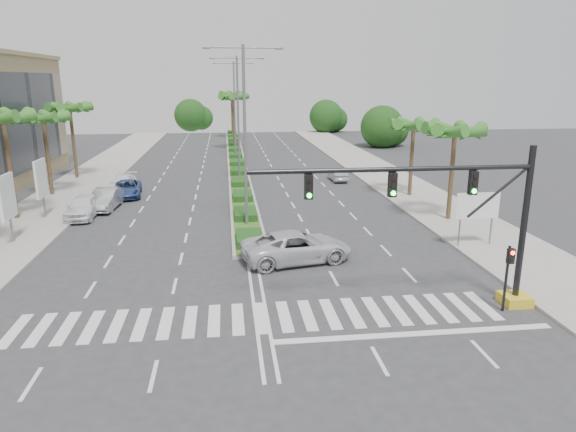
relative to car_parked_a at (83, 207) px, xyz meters
name	(u,v)px	position (x,y,z in m)	size (l,w,h in m)	color
ground	(261,318)	(11.80, -18.02, -0.83)	(160.00, 160.00, 0.00)	#333335
footpath_right	(426,200)	(27.00, 1.98, -0.75)	(6.00, 120.00, 0.15)	gray
footpath_left	(45,211)	(-3.40, 1.98, -0.75)	(6.00, 120.00, 0.15)	gray
median	(236,159)	(11.80, 26.98, -0.73)	(2.20, 75.00, 0.20)	gray
median_grass	(236,158)	(11.80, 26.98, -0.61)	(1.80, 75.00, 0.04)	#2F561D
signal_gantry	(475,233)	(21.07, -18.03, 2.63)	(12.60, 1.20, 7.20)	gold
pedestrian_signal	(508,268)	(22.40, -18.70, 1.22)	(0.28, 0.36, 3.00)	black
direction_sign	(477,208)	(25.30, -10.03, 1.63)	(2.70, 0.11, 3.40)	slate
billboard_near	(7,197)	(-2.70, -6.02, 2.14)	(0.18, 2.10, 4.35)	slate
billboard_far	(41,179)	(-2.70, -0.02, 2.14)	(0.18, 2.10, 4.35)	slate
palm_left_mid	(3,121)	(-4.70, -0.02, 6.25)	(4.57, 4.68, 7.95)	brown
palm_left_far	(43,121)	(-4.70, 7.98, 5.67)	(4.57, 4.68, 7.35)	brown
palm_left_end	(70,110)	(-4.70, 15.98, 6.06)	(4.57, 4.68, 7.75)	brown
palm_right_near	(455,134)	(26.30, -4.02, 5.38)	(4.57, 4.68, 7.05)	brown
palm_right_far	(414,128)	(26.30, 3.98, 5.09)	(4.57, 4.68, 6.75)	brown
palm_median_a	(233,99)	(11.80, 36.98, 6.35)	(4.57, 4.68, 8.05)	brown
palm_median_b	(232,96)	(11.80, 51.98, 6.35)	(4.57, 4.68, 8.05)	brown
streetlight_near	(245,128)	(11.80, -4.02, 5.98)	(5.10, 0.25, 12.00)	slate
streetlight_mid	(238,112)	(11.80, 11.98, 5.98)	(5.10, 0.25, 12.00)	slate
streetlight_far	(235,105)	(11.80, 27.98, 5.98)	(5.10, 0.25, 12.00)	slate
car_parked_a	(83,207)	(0.00, 0.00, 0.00)	(1.95, 4.84, 1.65)	white
car_parked_b	(106,199)	(1.07, 2.49, -0.02)	(1.70, 4.89, 1.61)	#A8A9AD
car_parked_c	(127,189)	(1.91, 6.86, -0.13)	(2.31, 5.02, 1.40)	navy
car_parked_d	(123,183)	(1.11, 9.18, -0.10)	(2.03, 4.98, 1.45)	white
car_crossing	(297,247)	(14.28, -11.23, 0.03)	(2.85, 6.18, 1.72)	silver
car_right	(338,174)	(21.62, 11.75, -0.19)	(1.34, 3.85, 1.27)	#A8A7AB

